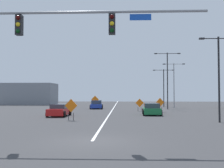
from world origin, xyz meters
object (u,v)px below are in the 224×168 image
Objects in this scene: street_lamp_near_right at (167,76)px; construction_sign_median_near at (160,103)px; street_lamp_far_right at (219,71)px; construction_sign_left_lane at (95,100)px; car_red_mid at (59,110)px; car_blue_distant at (97,105)px; construction_sign_left_shoulder at (140,103)px; construction_sign_right_shoulder at (71,107)px; street_lamp_far_left at (174,81)px; car_green_approaching at (152,109)px; traffic_signal_assembly at (21,36)px; street_lamp_near_left at (164,84)px.

street_lamp_near_right reaches higher than construction_sign_median_near.
construction_sign_left_lane is (-13.14, 24.94, -3.05)m from street_lamp_far_right.
street_lamp_far_right reaches higher than car_red_mid.
construction_sign_left_lane is 4.75m from car_blue_distant.
car_blue_distant is at bearing 137.56° from construction_sign_left_shoulder.
street_lamp_far_left is at bearing 58.27° from construction_sign_right_shoulder.
car_green_approaching is at bearing -109.14° from construction_sign_median_near.
construction_sign_median_near is at bearing -35.22° from construction_sign_left_shoulder.
traffic_signal_assembly is 25.18m from construction_sign_left_shoulder.
construction_sign_median_near is (-2.11, -6.63, -4.07)m from street_lamp_near_right.
construction_sign_right_shoulder is 23.63m from construction_sign_left_lane.
construction_sign_right_shoulder is at bearing 174.15° from street_lamp_far_right.
street_lamp_far_right is at bearing -86.56° from street_lamp_near_right.
car_red_mid is (-13.86, -13.38, -4.62)m from street_lamp_near_right.
construction_sign_left_lane is 0.52× the size of car_blue_distant.
construction_sign_left_shoulder is (7.33, -10.67, -0.23)m from construction_sign_left_lane.
traffic_signal_assembly reaches higher than car_green_approaching.
street_lamp_near_left is 4.44m from street_lamp_far_left.
street_lamp_far_right is 0.82× the size of street_lamp_near_right.
street_lamp_near_left reaches higher than construction_sign_left_shoulder.
traffic_signal_assembly is 30.03m from car_blue_distant.
car_blue_distant is (-11.95, -7.17, -3.63)m from street_lamp_near_left.
traffic_signal_assembly is at bearing -116.51° from car_green_approaching.
street_lamp_far_right is at bearing -5.85° from construction_sign_right_shoulder.
street_lamp_near_right is 8.06m from construction_sign_median_near.
car_blue_distant is at bearing 121.43° from street_lamp_far_right.
construction_sign_median_near is at bearing 29.87° from car_red_mid.
construction_sign_left_shoulder is 0.41× the size of car_green_approaching.
construction_sign_left_shoulder is at bearing -55.53° from construction_sign_left_lane.
street_lamp_far_left is 4.10× the size of construction_sign_median_near.
street_lamp_near_right is at bearing 43.99° from car_red_mid.
street_lamp_far_right reaches higher than car_green_approaching.
construction_sign_median_near is at bearing -109.97° from street_lamp_far_left.
construction_sign_left_shoulder is at bearing -112.12° from street_lamp_near_left.
construction_sign_median_near is 12.06m from car_blue_distant.
street_lamp_far_right is 1.04× the size of street_lamp_near_left.
traffic_signal_assembly is at bearing -107.89° from construction_sign_left_shoulder.
car_red_mid is 10.41m from car_green_approaching.
street_lamp_far_right is 1.87× the size of car_red_mid.
car_green_approaching reaches higher than car_red_mid.
street_lamp_far_left is (1.09, -4.29, 0.33)m from street_lamp_near_left.
construction_sign_left_lane is 18.96m from car_green_approaching.
traffic_signal_assembly is 8.42× the size of construction_sign_left_shoulder.
car_red_mid is (-15.01, 5.71, -3.72)m from street_lamp_far_right.
street_lamp_far_right is 0.95× the size of street_lamp_far_left.
street_lamp_near_left is at bearing 67.88° from construction_sign_left_shoulder.
street_lamp_far_right is 4.18× the size of construction_sign_left_shoulder.
street_lamp_near_left is (-0.46, 27.46, -0.08)m from street_lamp_far_right.
car_green_approaching is at bearing 39.34° from construction_sign_right_shoulder.
construction_sign_median_near is 0.45× the size of car_green_approaching.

